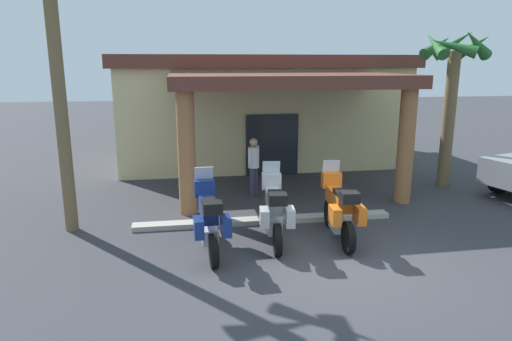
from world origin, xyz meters
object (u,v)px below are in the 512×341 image
Objects in this scene: motel_building at (259,107)px; pedestrian at (254,163)px; motorcycle_orange at (339,209)px; palm_tree_near_portico at (452,73)px; motorcycle_blue at (209,219)px; motorcycle_silver at (274,211)px.

motel_building is 6.34× the size of pedestrian.
motorcycle_orange is 6.65m from palm_tree_near_portico.
palm_tree_near_portico reaches higher than motorcycle_orange.
motorcycle_blue and motorcycle_orange have the same top height.
pedestrian is (-0.98, -5.06, -1.11)m from motel_building.
motel_building reaches higher than motorcycle_silver.
pedestrian reaches higher than motorcycle_blue.
motorcycle_blue is at bearing -152.05° from palm_tree_near_portico.
motorcycle_silver is at bearing -52.01° from pedestrian.
motel_building is at bearing -18.46° from motorcycle_blue.
pedestrian is at bearing -178.71° from palm_tree_near_portico.
motel_building is 8.82m from motorcycle_orange.
motorcycle_silver is 3.54m from pedestrian.
motorcycle_orange is 3.89m from pedestrian.
motel_building reaches higher than motorcycle_orange.
motel_building is 7.20m from palm_tree_near_portico.
motel_building is 9.39m from motorcycle_blue.
motorcycle_silver is at bearing -79.22° from motorcycle_blue.
motorcycle_blue is at bearing 109.67° from motorcycle_silver.
palm_tree_near_portico reaches higher than pedestrian.
motorcycle_orange is at bearing -141.28° from palm_tree_near_portico.
motel_building is 8.77m from motorcycle_silver.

